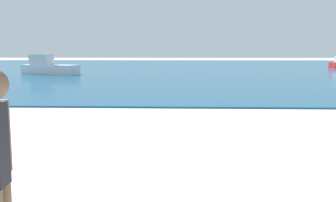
% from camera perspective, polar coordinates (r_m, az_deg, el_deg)
% --- Properties ---
extents(water, '(160.00, 60.00, 0.06)m').
position_cam_1_polar(water, '(42.13, 2.61, 5.03)').
color(water, '#14567F').
rests_on(water, ground).
extents(boat_near, '(4.65, 2.81, 1.51)m').
position_cam_1_polar(boat_near, '(30.55, -17.34, 4.80)').
color(boat_near, white).
rests_on(boat_near, water).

